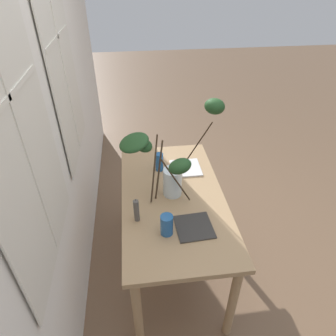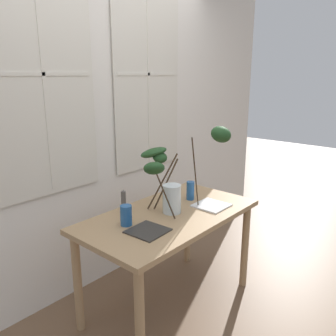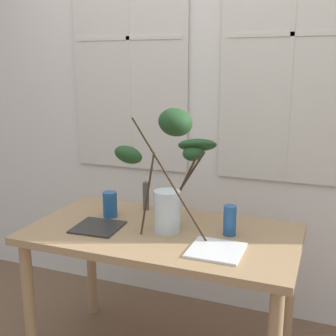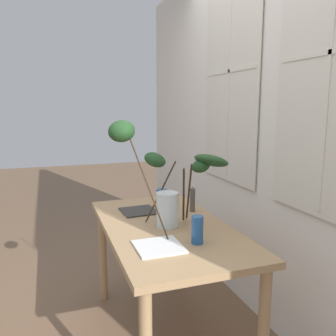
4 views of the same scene
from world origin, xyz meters
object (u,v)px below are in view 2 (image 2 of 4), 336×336
Objects in this scene: dining_table at (170,226)px; plate_square_left at (148,231)px; vase_with_branches at (172,172)px; drinking_glass_blue_right at (190,191)px; pillar_candle at (124,202)px; plate_square_right at (211,205)px; drinking_glass_blue_left at (126,215)px.

plate_square_left is at bearing -164.30° from dining_table.
vase_with_branches is 0.36m from drinking_glass_blue_right.
pillar_candle is (-0.20, 0.26, 0.18)m from dining_table.
drinking_glass_blue_right is at bearing 87.27° from plate_square_right.
pillar_candle is (0.11, 0.35, 0.07)m from plate_square_left.
drinking_glass_blue_right is (0.28, 0.04, -0.22)m from vase_with_branches.
plate_square_left is (-0.31, -0.09, 0.10)m from dining_table.
pillar_candle is (-0.25, 0.24, -0.22)m from vase_with_branches.
plate_square_right is (0.27, -0.16, -0.29)m from vase_with_branches.
dining_table is 0.39m from drinking_glass_blue_left.
plate_square_left is 0.37m from pillar_candle.
drinking_glass_blue_left reaches higher than dining_table.
drinking_glass_blue_right is at bearing 9.17° from vase_with_branches.
dining_table is at bearing -159.88° from vase_with_branches.
vase_with_branches reaches higher than drinking_glass_blue_left.
dining_table is at bearing -169.24° from drinking_glass_blue_right.
drinking_glass_blue_right is 0.63× the size of plate_square_right.
drinking_glass_blue_right is 0.56m from pillar_candle.
pillar_candle is at bearing 135.64° from vase_with_branches.
drinking_glass_blue_right is at bearing 10.76° from dining_table.
drinking_glass_blue_left is at bearing 160.41° from plate_square_right.
pillar_candle reaches higher than plate_square_left.
drinking_glass_blue_left is 0.22m from pillar_candle.
drinking_glass_blue_left is at bearing -127.58° from pillar_candle.
plate_square_left is 1.31× the size of pillar_candle.
pillar_candle is at bearing 128.06° from dining_table.
plate_square_left is (0.02, -0.17, -0.06)m from drinking_glass_blue_left.
drinking_glass_blue_left is 0.69m from plate_square_right.
dining_table is at bearing -51.94° from pillar_candle.
vase_with_branches is 0.47m from plate_square_left.
pillar_candle is at bearing 159.43° from drinking_glass_blue_right.
plate_square_right is (0.63, -0.06, 0.00)m from plate_square_left.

